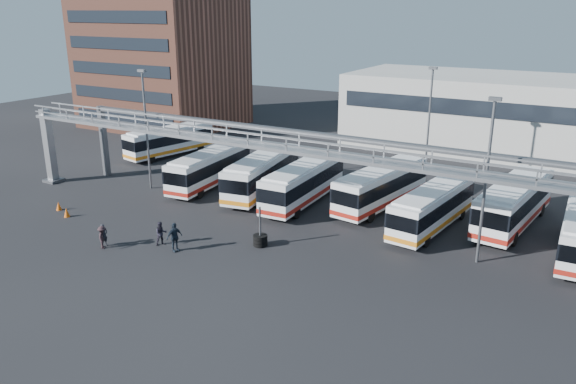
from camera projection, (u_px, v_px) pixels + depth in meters
The scene contains 21 objects.
ground at pixel (253, 262), 34.76m from camera, with size 140.00×140.00×0.00m, color black.
gantry at pixel (299, 155), 37.85m from camera, with size 51.40×5.15×7.10m.
apartment_building at pixel (163, 64), 73.17m from camera, with size 18.00×15.00×16.00m, color brown.
warehouse at pixel (548, 118), 58.90m from camera, with size 42.00×14.00×8.00m, color #9E9E99.
light_pole_left at pixel (146, 123), 47.20m from camera, with size 0.70×0.35×10.21m.
light_pole_mid at pixel (487, 173), 32.95m from camera, with size 0.70×0.35×10.21m.
light_pole_back at pixel (429, 119), 49.09m from camera, with size 0.70×0.35×10.21m.
bus_0 at pixel (170, 140), 59.22m from camera, with size 4.32×10.30×3.05m.
bus_2 at pixel (210, 167), 49.05m from camera, with size 3.33×10.48×3.13m.
bus_3 at pixel (262, 172), 47.13m from camera, with size 4.24×11.14×3.30m.
bus_4 at pixel (303, 182), 44.70m from camera, with size 2.91×10.69×3.22m.
bus_5 at pixel (382, 185), 43.82m from camera, with size 4.04×10.87×3.22m.
bus_6 at pixel (433, 207), 39.43m from camera, with size 3.46×10.22×3.04m.
bus_7 at pixel (514, 202), 39.86m from camera, with size 3.82×11.28×3.36m.
pedestrian_a at pixel (104, 235), 36.88m from camera, with size 0.56×0.36×1.53m, color black.
pedestrian_b at pixel (161, 234), 37.02m from camera, with size 0.79×0.61×1.62m, color #23202C.
pedestrian_c at pixel (103, 237), 36.52m from camera, with size 1.00×0.57×1.54m, color #2D1E21.
pedestrian_d at pixel (174, 237), 36.01m from camera, with size 1.14×0.48×1.95m, color #1A232F.
cone_left at pixel (59, 206), 43.57m from camera, with size 0.43×0.43×0.68m, color #D9560C.
cone_right at pixel (67, 212), 42.15m from camera, with size 0.44×0.44×0.71m, color #D9560C.
tire_stack at pixel (260, 239), 37.00m from camera, with size 0.95×0.95×2.72m.
Camera 1 is at (17.89, -26.21, 14.98)m, focal length 35.00 mm.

